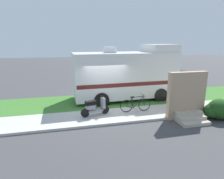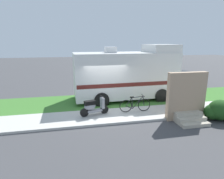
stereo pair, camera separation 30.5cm
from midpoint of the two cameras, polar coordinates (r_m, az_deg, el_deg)
name	(u,v)px [view 2 (the right image)]	position (r m, az deg, el deg)	size (l,w,h in m)	color
ground_plane	(107,109)	(11.24, -0.57, -5.90)	(80.00, 80.00, 0.00)	#424244
sidewalk	(112,116)	(10.12, 0.78, -7.85)	(24.00, 2.00, 0.12)	beige
grass_strip	(103,101)	(12.62, -1.91, -3.45)	(24.00, 3.40, 0.08)	#3D752D
motorhome_rv	(127,74)	(12.81, 5.10, 4.59)	(6.75, 2.77, 3.64)	silver
scooter	(93,107)	(9.94, -4.66, -5.11)	(1.52, 0.62, 0.97)	black
bicycle	(135,105)	(10.52, 7.65, -4.53)	(1.72, 0.52, 0.90)	black
pickup_truck_near	(159,73)	(18.19, 14.33, 4.62)	(5.31, 2.23, 1.87)	#1E2328
porch_steps	(187,101)	(10.26, 22.14, -3.26)	(2.00, 1.26, 2.40)	#B2A893
bush_by_porch	(219,111)	(11.06, 29.91, -5.55)	(1.44, 1.08, 1.02)	#1E4719
bottle_green	(179,108)	(11.52, 19.81, -5.07)	(0.08, 0.08, 0.25)	#19722D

